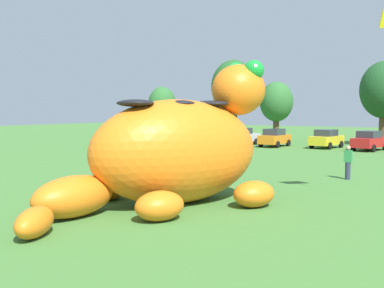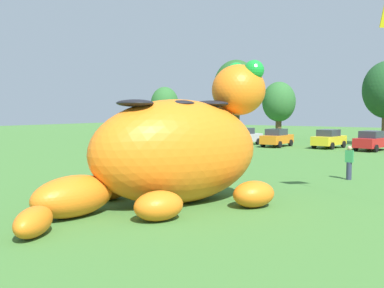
% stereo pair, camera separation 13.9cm
% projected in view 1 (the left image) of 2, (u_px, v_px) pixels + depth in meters
% --- Properties ---
extents(ground_plane, '(160.00, 160.00, 0.00)m').
position_uv_depth(ground_plane, '(184.00, 199.00, 17.46)').
color(ground_plane, '#427533').
extents(giant_inflatable_creature, '(7.05, 10.99, 5.49)m').
position_uv_depth(giant_inflatable_creature, '(177.00, 150.00, 16.51)').
color(giant_inflatable_creature, orange).
rests_on(giant_inflatable_creature, ground).
extents(car_silver, '(2.53, 4.35, 1.72)m').
position_uv_depth(car_silver, '(241.00, 136.00, 44.39)').
color(car_silver, '#B7BABF').
rests_on(car_silver, ground).
extents(car_orange, '(2.03, 4.15, 1.72)m').
position_uv_depth(car_orange, '(275.00, 138.00, 42.30)').
color(car_orange, orange).
rests_on(car_orange, ground).
extents(car_yellow, '(2.34, 4.29, 1.72)m').
position_uv_depth(car_yellow, '(326.00, 139.00, 40.70)').
color(car_yellow, yellow).
rests_on(car_yellow, ground).
extents(car_red, '(2.50, 4.35, 1.72)m').
position_uv_depth(car_red, '(369.00, 141.00, 38.15)').
color(car_red, red).
rests_on(car_red, ground).
extents(tree_far_left, '(3.75, 3.75, 6.65)m').
position_uv_depth(tree_far_left, '(162.00, 104.00, 60.06)').
color(tree_far_left, brown).
rests_on(tree_far_left, ground).
extents(tree_left, '(5.36, 5.36, 9.52)m').
position_uv_depth(tree_left, '(233.00, 87.00, 53.17)').
color(tree_left, brown).
rests_on(tree_left, ground).
extents(tree_mid_left, '(3.79, 3.79, 6.72)m').
position_uv_depth(tree_mid_left, '(276.00, 102.00, 50.52)').
color(tree_mid_left, brown).
rests_on(tree_mid_left, ground).
extents(spectator_near_inflatable, '(0.38, 0.26, 1.71)m').
position_uv_depth(spectator_near_inflatable, '(233.00, 150.00, 29.38)').
color(spectator_near_inflatable, '#2D334C').
rests_on(spectator_near_inflatable, ground).
extents(spectator_mid_field, '(0.38, 0.26, 1.71)m').
position_uv_depth(spectator_mid_field, '(213.00, 147.00, 31.82)').
color(spectator_mid_field, '#2D334C').
rests_on(spectator_mid_field, ground).
extents(spectator_wandering, '(0.38, 0.26, 1.71)m').
position_uv_depth(spectator_wandering, '(348.00, 163.00, 22.23)').
color(spectator_wandering, '#2D334C').
rests_on(spectator_wandering, ground).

